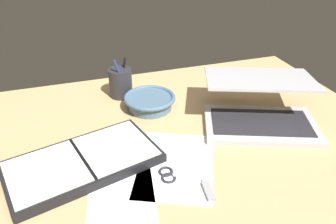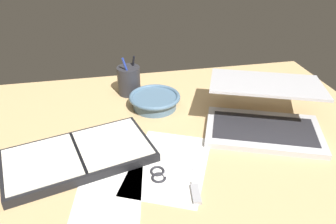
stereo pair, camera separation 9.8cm
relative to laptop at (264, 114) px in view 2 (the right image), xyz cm
name	(u,v)px [view 2 (the right image)]	position (x,y,z in cm)	size (l,w,h in cm)	color
desk_top	(166,144)	(-31.33, -1.41, -5.99)	(140.00, 100.00, 2.00)	tan
laptop	(264,114)	(0.00, 0.00, 0.00)	(43.41, 41.22, 13.74)	#B7B7BC
bowl	(154,100)	(-31.60, 19.31, -2.28)	(17.79, 17.79, 4.82)	slate
pen_cup	(129,80)	(-38.95, 31.64, 0.34)	(8.40, 8.40, 15.18)	#28282D
planner	(79,156)	(-56.47, -5.07, -3.60)	(43.62, 30.73, 2.98)	black
scissors	(164,174)	(-34.79, -15.67, -4.66)	(12.85, 6.45, 0.80)	#B7B7BC
paper_sheet_front	(169,165)	(-32.68, -12.17, -4.91)	(19.72, 28.46, 0.16)	white
paper_sheet_beside_planner	(108,199)	(-49.37, -21.58, -4.91)	(15.83, 26.22, 0.16)	white
usb_drive	(196,193)	(-28.55, -24.25, -4.49)	(2.76, 7.35, 1.00)	#99999E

